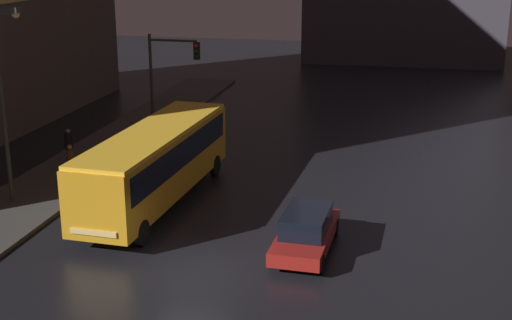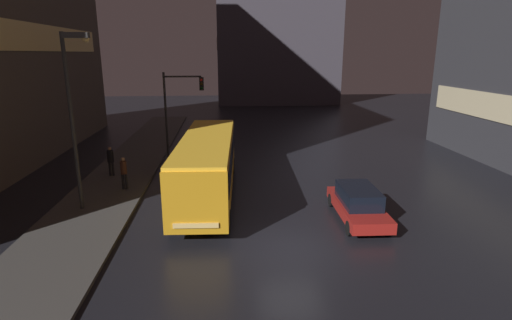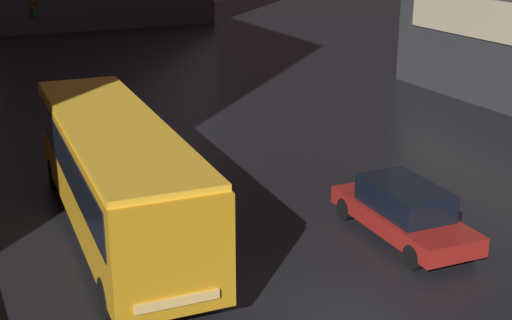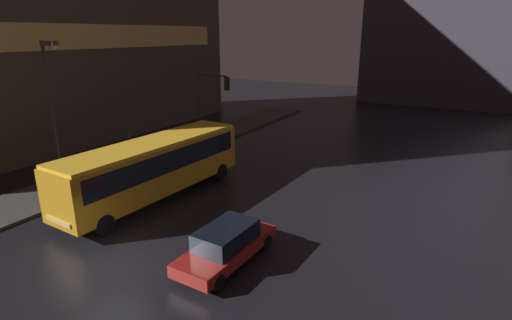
% 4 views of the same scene
% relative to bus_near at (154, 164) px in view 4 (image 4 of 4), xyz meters
% --- Properties ---
extents(ground_plane, '(120.00, 120.00, 0.00)m').
position_rel_bus_near_xyz_m(ground_plane, '(3.45, -6.23, -2.01)').
color(ground_plane, black).
extents(sidewalk_left, '(4.00, 48.00, 0.15)m').
position_rel_bus_near_xyz_m(sidewalk_left, '(-5.55, 3.77, -1.94)').
color(sidewalk_left, '#3D3A38').
rests_on(sidewalk_left, ground).
extents(building_far_backdrop, '(18.07, 12.00, 25.58)m').
position_rel_bus_near_xyz_m(building_far_backdrop, '(9.19, 43.85, 10.77)').
color(building_far_backdrop, '#423D47').
rests_on(building_far_backdrop, ground).
extents(bus_near, '(3.11, 11.58, 3.26)m').
position_rel_bus_near_xyz_m(bus_near, '(0.00, 0.00, 0.00)').
color(bus_near, orange).
rests_on(bus_near, ground).
extents(car_taxi, '(2.01, 4.83, 1.54)m').
position_rel_bus_near_xyz_m(car_taxi, '(6.99, -3.48, -1.23)').
color(car_taxi, maroon).
rests_on(car_taxi, ground).
extents(pedestrian_near, '(0.46, 0.46, 1.83)m').
position_rel_bus_near_xyz_m(pedestrian_near, '(-6.05, 3.92, -0.76)').
color(pedestrian_near, black).
rests_on(pedestrian_near, sidewalk_left).
extents(pedestrian_mid, '(0.45, 0.45, 1.82)m').
position_rel_bus_near_xyz_m(pedestrian_mid, '(-4.65, 1.32, -0.80)').
color(pedestrian_mid, black).
rests_on(pedestrian_mid, sidewalk_left).
extents(traffic_light_main, '(2.79, 0.35, 6.21)m').
position_rel_bus_near_xyz_m(traffic_light_main, '(-2.22, 8.07, 2.15)').
color(traffic_light_main, '#2D2D2D').
rests_on(traffic_light_main, ground).
extents(street_lamp_sidewalk, '(1.25, 0.36, 8.23)m').
position_rel_bus_near_xyz_m(street_lamp_sidewalk, '(-5.85, -1.42, 3.52)').
color(street_lamp_sidewalk, '#2D2D2D').
rests_on(street_lamp_sidewalk, sidewalk_left).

